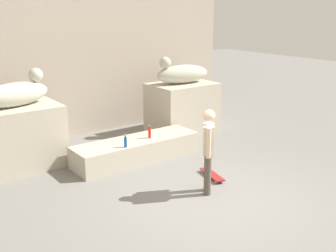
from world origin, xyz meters
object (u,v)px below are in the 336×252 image
(statue_reclining_left, at_px, (16,93))
(bottle_red, at_px, (150,133))
(skater, at_px, (208,148))
(skateboard, at_px, (212,174))
(statue_reclining_right, at_px, (181,73))
(bottle_blue, at_px, (126,142))

(statue_reclining_left, height_order, bottle_red, statue_reclining_left)
(skater, distance_m, bottle_red, 2.26)
(bottle_red, bearing_deg, statue_reclining_left, 153.40)
(skateboard, bearing_deg, statue_reclining_right, 167.52)
(skater, relative_size, bottle_red, 5.41)
(skateboard, xyz_separation_m, bottle_blue, (-1.22, 1.51, 0.57))
(bottle_blue, distance_m, bottle_red, 0.84)
(skater, bearing_deg, bottle_red, -142.44)
(skater, xyz_separation_m, skateboard, (0.58, 0.49, -0.86))
(skater, height_order, bottle_red, skater)
(bottle_red, bearing_deg, bottle_blue, -163.60)
(statue_reclining_left, height_order, statue_reclining_right, same)
(statue_reclining_right, height_order, bottle_blue, statue_reclining_right)
(statue_reclining_right, relative_size, bottle_blue, 5.52)
(statue_reclining_right, bearing_deg, skater, 66.92)
(statue_reclining_right, xyz_separation_m, bottle_red, (-1.97, -1.30, -1.05))
(statue_reclining_left, bearing_deg, bottle_blue, -53.44)
(skateboard, relative_size, bottle_blue, 2.74)
(statue_reclining_left, xyz_separation_m, skater, (2.43, -3.54, -0.77))
(bottle_blue, bearing_deg, statue_reclining_left, 139.44)
(skateboard, bearing_deg, bottle_red, -152.09)
(bottle_red, bearing_deg, skateboard, -76.71)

